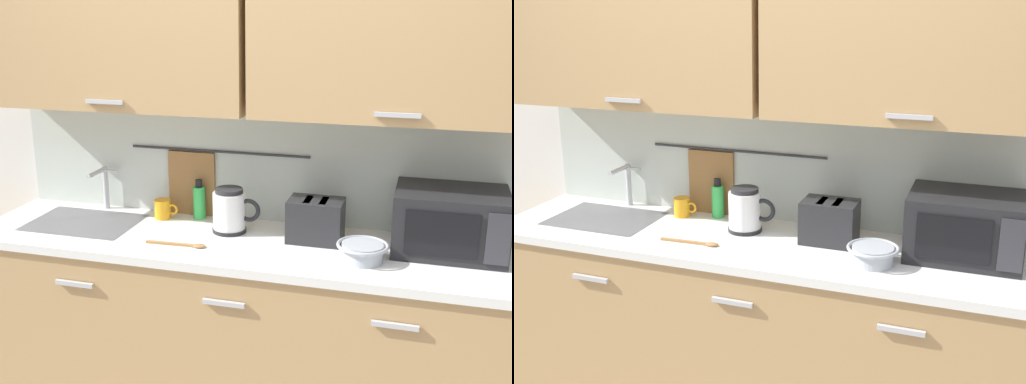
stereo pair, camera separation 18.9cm
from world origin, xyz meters
TOP-DOWN VIEW (x-y plane):
  - counter_unit at (-0.01, 0.30)m, footprint 2.53×0.64m
  - back_wall_assembly at (-0.00, 0.53)m, footprint 3.70×0.41m
  - sink_faucet at (-0.82, 0.53)m, footprint 0.09×0.17m
  - microwave at (0.87, 0.41)m, footprint 0.46×0.35m
  - electric_kettle at (-0.10, 0.39)m, footprint 0.23×0.16m
  - dish_soap_bottle at (-0.30, 0.53)m, footprint 0.06×0.06m
  - mug_near_sink at (-0.47, 0.48)m, footprint 0.12×0.08m
  - mixing_bowl at (0.53, 0.20)m, footprint 0.21×0.21m
  - toaster at (0.30, 0.38)m, footprint 0.26×0.17m
  - wooden_spoon at (-0.24, 0.16)m, footprint 0.28×0.04m

SIDE VIEW (x-z plane):
  - counter_unit at x=-0.01m, z-range 0.01..0.91m
  - wooden_spoon at x=-0.24m, z-range 0.90..0.91m
  - mixing_bowl at x=0.53m, z-range 0.91..0.98m
  - mug_near_sink at x=-0.47m, z-range 0.90..1.00m
  - dish_soap_bottle at x=-0.30m, z-range 0.89..1.08m
  - toaster at x=0.30m, z-range 0.90..1.09m
  - electric_kettle at x=-0.10m, z-range 0.90..1.11m
  - microwave at x=0.87m, z-range 0.90..1.17m
  - sink_faucet at x=-0.82m, z-range 0.93..1.15m
  - back_wall_assembly at x=0.00m, z-range 0.27..2.77m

